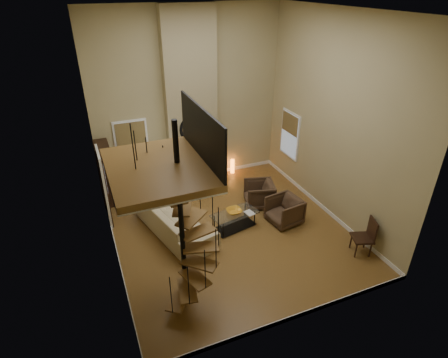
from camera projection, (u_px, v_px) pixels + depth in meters
name	position (u px, v px, depth m)	size (l,w,h in m)	color
ground	(230.00, 230.00, 10.05)	(6.00, 6.50, 0.01)	olive
back_wall	(189.00, 100.00, 11.35)	(6.00, 0.02, 5.50)	tan
front_wall	(308.00, 206.00, 6.09)	(6.00, 0.02, 5.50)	tan
left_wall	(100.00, 158.00, 7.72)	(0.02, 6.50, 5.50)	tan
right_wall	(334.00, 120.00, 9.73)	(0.02, 6.50, 5.50)	tan
ceiling	(232.00, 10.00, 7.40)	(6.00, 6.50, 0.01)	silver
baseboard_back	(193.00, 176.00, 12.64)	(6.00, 0.02, 0.12)	white
baseboard_front	(293.00, 317.00, 7.40)	(6.00, 0.02, 0.12)	white
baseboard_left	(118.00, 256.00, 9.02)	(0.02, 6.50, 0.12)	white
baseboard_right	(321.00, 206.00, 11.02)	(0.02, 6.50, 0.12)	white
chimney_breast	(191.00, 102.00, 11.20)	(1.60, 0.38, 5.50)	tan
hearth	(199.00, 186.00, 12.12)	(1.50, 0.60, 0.04)	black
firebox	(196.00, 168.00, 12.10)	(0.95, 0.02, 0.72)	black
mantel	(196.00, 153.00, 11.74)	(1.70, 0.18, 0.06)	white
mirror_frame	(194.00, 129.00, 11.41)	(0.94, 0.94, 0.10)	black
mirror_disc	(194.00, 129.00, 11.42)	(0.80, 0.80, 0.01)	white
vase_left	(178.00, 151.00, 11.52)	(0.24, 0.24, 0.25)	black
vase_right	(213.00, 146.00, 11.91)	(0.20, 0.20, 0.21)	#1B6061
window_back	(132.00, 143.00, 11.24)	(1.02, 0.06, 1.52)	white
window_right	(290.00, 134.00, 11.88)	(0.06, 1.02, 1.52)	white
entry_door	(105.00, 187.00, 10.01)	(0.10, 1.05, 2.16)	white
loft	(163.00, 165.00, 6.35)	(1.70, 2.20, 1.09)	olive
spiral_stair	(182.00, 229.00, 7.14)	(1.47, 1.47, 4.06)	black
hutch	(106.00, 174.00, 10.92)	(0.40, 0.86, 1.92)	black
sofa	(174.00, 220.00, 9.80)	(2.70, 1.06, 0.79)	#CBB98D
armchair_near	(262.00, 194.00, 11.05)	(0.83, 0.86, 0.78)	#473120
armchair_far	(287.00, 210.00, 10.29)	(0.83, 0.86, 0.78)	#473120
coffee_table	(235.00, 219.00, 10.04)	(1.35, 0.86, 0.46)	silver
bowl	(234.00, 211.00, 9.97)	(0.42, 0.42, 0.10)	gold
book	(249.00, 213.00, 9.95)	(0.21, 0.29, 0.03)	gray
floor_lamp	(164.00, 161.00, 10.61)	(0.40, 0.40, 1.71)	black
accent_lamp	(232.00, 166.00, 12.90)	(0.14, 0.14, 0.49)	orange
side_chair	(366.00, 235.00, 9.00)	(0.61, 0.61, 1.00)	black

